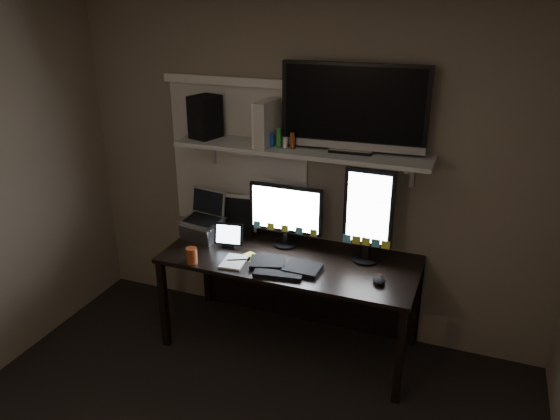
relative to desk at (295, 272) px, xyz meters
The scene contains 18 objects.
back_wall 0.74m from the desk, 90.00° to the left, with size 3.60×3.60×0.00m, color #675D4A.
window_blinds 0.96m from the desk, 156.69° to the left, with size 1.10×0.02×1.10m, color beige.
desk is the anchor object (origin of this frame).
wall_shelf 0.91m from the desk, 90.00° to the left, with size 1.80×0.35×0.03m, color #A8A9A4.
monitor_landscape 0.43m from the desk, 151.57° to the left, with size 0.55×0.06×0.48m, color black.
monitor_portrait 0.73m from the desk, ahead, with size 0.34×0.06×0.68m, color black.
keyboard 0.34m from the desk, 86.13° to the right, with size 0.50×0.20×0.03m, color black.
mouse 0.74m from the desk, 20.99° to the right, with size 0.08×0.12×0.04m, color black.
notepad 0.51m from the desk, 135.53° to the right, with size 0.15×0.22×0.01m, color silver.
tablet 0.56m from the desk, 166.34° to the right, with size 0.21×0.09×0.19m, color black.
file_sorter 0.63m from the desk, 164.58° to the left, with size 0.24×0.11×0.31m, color black.
laptop 0.82m from the desk, behind, with size 0.31×0.25×0.35m, color #ABABB0.
cup 0.78m from the desk, 144.05° to the right, with size 0.08×0.08×0.11m, color brown.
sticky_notes 0.39m from the desk, 136.23° to the right, with size 0.30×0.22×0.00m, color #CCD439, non-canonical shape.
tv 1.27m from the desk, 19.50° to the left, with size 0.97×0.17×0.58m, color black.
game_console 1.11m from the desk, 166.46° to the left, with size 0.08×0.26×0.31m, color beige.
speaker 1.31m from the desk, behind, with size 0.17×0.20×0.31m, color black.
bottles 1.00m from the desk, 167.11° to the left, with size 0.20×0.05×0.13m, color #A50F0C, non-canonical shape.
Camera 1 is at (1.17, -1.82, 2.50)m, focal length 35.00 mm.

